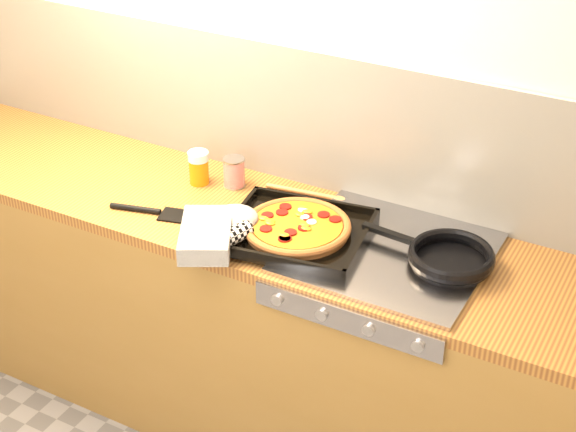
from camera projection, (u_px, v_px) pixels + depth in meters
The scene contains 9 objects.
room_shell at pixel (305, 119), 3.03m from camera, with size 3.20×3.20×3.20m.
counter_run at pixel (266, 325), 3.18m from camera, with size 3.20×0.62×0.90m.
stovetop at pixel (389, 253), 2.76m from camera, with size 0.60×0.56×0.02m, color #9E9DA3.
pizza_on_tray at pixel (273, 229), 2.80m from camera, with size 0.60×0.57×0.08m.
frying_pan at pixel (449, 257), 2.68m from camera, with size 0.45×0.29×0.04m.
tomato_can at pixel (234, 172), 3.11m from camera, with size 0.09×0.09×0.11m.
juice_glass at pixel (199, 167), 3.12m from camera, with size 0.09×0.09×0.12m.
wooden_spoon at pixel (314, 194), 3.07m from camera, with size 0.30×0.06×0.02m.
black_spatula at pixel (152, 211), 2.97m from camera, with size 0.29×0.12×0.02m.
Camera 1 is at (1.28, -1.07, 2.43)m, focal length 55.00 mm.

